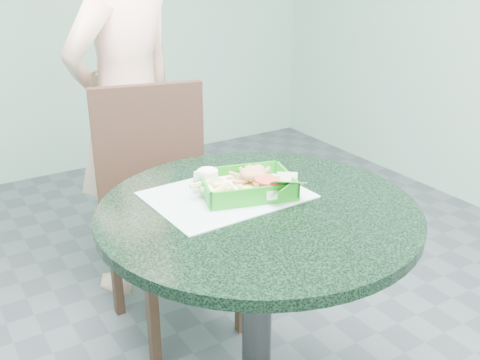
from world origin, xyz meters
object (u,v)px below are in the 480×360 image
cafe_table (257,269)px  dining_chair (163,193)px  diner_person (127,97)px  sauce_ramekin (207,186)px  crab_sandwich (253,183)px  food_basket (246,195)px

cafe_table → dining_chair: (0.04, 0.71, -0.05)m
cafe_table → diner_person: (0.05, 1.02, 0.26)m
cafe_table → sauce_ramekin: 0.27m
sauce_ramekin → crab_sandwich: bearing=-22.4°
dining_chair → sauce_ramekin: (-0.12, -0.58, 0.27)m
diner_person → crab_sandwich: size_ratio=14.86×
cafe_table → diner_person: bearing=87.4°
crab_sandwich → sauce_ramekin: crab_sandwich is taller
cafe_table → food_basket: food_basket is taller
diner_person → food_basket: bearing=64.9°
dining_chair → crab_sandwich: dining_chair is taller
cafe_table → crab_sandwich: size_ratio=7.48×
cafe_table → crab_sandwich: (0.04, 0.08, 0.22)m
dining_chair → sauce_ramekin: size_ratio=16.29×
food_basket → cafe_table: bearing=-101.1°
dining_chair → diner_person: size_ratio=0.55×
food_basket → sauce_ramekin: bearing=155.4°
diner_person → food_basket: (-0.03, -0.94, -0.07)m
crab_sandwich → diner_person: bearing=89.4°
dining_chair → diner_person: 0.44m
cafe_table → food_basket: (0.02, 0.09, 0.19)m
cafe_table → diner_person: 1.06m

